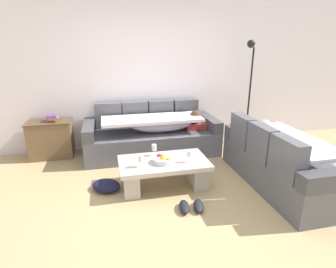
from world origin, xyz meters
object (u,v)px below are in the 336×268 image
(wine_glass_far_back, at_px, (154,148))
(pair_of_shoes, at_px, (191,206))
(crumpled_garment, at_px, (106,185))
(couch_near_window, at_px, (282,161))
(open_magazine, at_px, (184,159))
(fruit_bowl, at_px, (164,160))
(floor_lamp, at_px, (249,87))
(couch_along_wall, at_px, (154,135))
(book_stack_on_cabinet, at_px, (52,118))
(side_cabinet, at_px, (51,139))
(wine_glass_near_right, at_px, (189,154))
(wine_glass_near_left, at_px, (141,159))
(coffee_table, at_px, (164,170))

(wine_glass_far_back, height_order, pair_of_shoes, wine_glass_far_back)
(pair_of_shoes, xyz_separation_m, crumpled_garment, (-0.98, 0.71, 0.01))
(couch_near_window, xyz_separation_m, open_magazine, (-1.33, 0.27, 0.05))
(fruit_bowl, height_order, floor_lamp, floor_lamp)
(couch_along_wall, height_order, pair_of_shoes, couch_along_wall)
(wine_glass_far_back, bearing_deg, couch_near_window, -16.45)
(couch_along_wall, height_order, wine_glass_far_back, couch_along_wall)
(couch_near_window, relative_size, crumpled_garment, 4.87)
(book_stack_on_cabinet, bearing_deg, side_cabinet, 177.27)
(couch_along_wall, relative_size, wine_glass_near_right, 13.84)
(fruit_bowl, bearing_deg, wine_glass_near_left, -167.79)
(couch_along_wall, distance_m, book_stack_on_cabinet, 1.74)
(wine_glass_near_left, bearing_deg, fruit_bowl, 12.21)
(couch_along_wall, relative_size, floor_lamp, 1.18)
(wine_glass_near_left, bearing_deg, floor_lamp, 33.17)
(wine_glass_near_left, relative_size, wine_glass_far_back, 1.00)
(wine_glass_far_back, bearing_deg, pair_of_shoes, -70.96)
(coffee_table, height_order, wine_glass_far_back, wine_glass_far_back)
(pair_of_shoes, bearing_deg, wine_glass_far_back, 109.04)
(floor_lamp, bearing_deg, wine_glass_far_back, -150.52)
(wine_glass_far_back, relative_size, crumpled_garment, 0.42)
(floor_lamp, bearing_deg, open_magazine, -140.15)
(open_magazine, relative_size, side_cabinet, 0.39)
(coffee_table, xyz_separation_m, crumpled_garment, (-0.78, 0.08, -0.18))
(wine_glass_near_right, height_order, side_cabinet, side_cabinet)
(fruit_bowl, relative_size, crumpled_garment, 0.70)
(open_magazine, height_order, pair_of_shoes, open_magazine)
(wine_glass_near_left, bearing_deg, pair_of_shoes, -44.38)
(fruit_bowl, bearing_deg, wine_glass_far_back, 106.59)
(wine_glass_near_left, distance_m, book_stack_on_cabinet, 2.04)
(wine_glass_near_right, bearing_deg, wine_glass_near_left, -179.56)
(couch_near_window, relative_size, open_magazine, 6.96)
(wine_glass_near_left, xyz_separation_m, open_magazine, (0.61, 0.10, -0.11))
(wine_glass_near_right, distance_m, pair_of_shoes, 0.70)
(wine_glass_near_left, height_order, pair_of_shoes, wine_glass_near_left)
(coffee_table, distance_m, book_stack_on_cabinet, 2.21)
(wine_glass_near_left, bearing_deg, coffee_table, 21.00)
(floor_lamp, bearing_deg, couch_along_wall, -176.32)
(book_stack_on_cabinet, bearing_deg, coffee_table, -42.19)
(fruit_bowl, distance_m, wine_glass_near_left, 0.33)
(coffee_table, bearing_deg, open_magazine, -4.67)
(couch_along_wall, relative_size, pair_of_shoes, 6.63)
(wine_glass_far_back, bearing_deg, book_stack_on_cabinet, 140.47)
(couch_near_window, height_order, crumpled_garment, couch_near_window)
(wine_glass_far_back, bearing_deg, coffee_table, -65.88)
(couch_near_window, bearing_deg, coffee_table, 79.55)
(coffee_table, xyz_separation_m, side_cabinet, (-1.67, 1.46, 0.08))
(wine_glass_near_left, xyz_separation_m, floor_lamp, (2.26, 1.47, 0.62))
(pair_of_shoes, bearing_deg, floor_lamp, 48.91)
(coffee_table, bearing_deg, crumpled_garment, 174.50)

